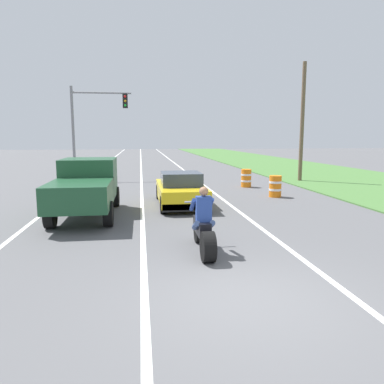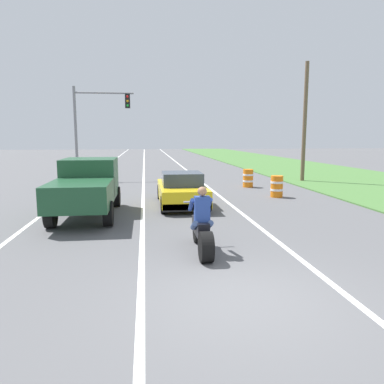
{
  "view_description": "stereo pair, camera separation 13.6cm",
  "coord_description": "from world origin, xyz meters",
  "px_view_note": "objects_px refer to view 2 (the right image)",
  "views": [
    {
      "loc": [
        -1.82,
        -5.76,
        2.77
      ],
      "look_at": [
        -0.18,
        5.84,
        1.0
      ],
      "focal_mm": 34.08,
      "sensor_mm": 36.0,
      "label": 1
    },
    {
      "loc": [
        -1.68,
        -5.78,
        2.77
      ],
      "look_at": [
        -0.18,
        5.84,
        1.0
      ],
      "focal_mm": 34.08,
      "sensor_mm": 36.0,
      "label": 2
    }
  ],
  "objects_px": {
    "motorcycle_with_rider": "(202,229)",
    "sports_car_yellow": "(182,190)",
    "traffic_light_mast_near": "(93,119)",
    "construction_barrel_nearest": "(277,186)",
    "pickup_truck_left_lane_dark_green": "(87,185)",
    "construction_barrel_mid": "(248,178)"
  },
  "relations": [
    {
      "from": "sports_car_yellow",
      "to": "construction_barrel_nearest",
      "type": "relative_size",
      "value": 4.3
    },
    {
      "from": "sports_car_yellow",
      "to": "construction_barrel_mid",
      "type": "distance_m",
      "value": 6.52
    },
    {
      "from": "pickup_truck_left_lane_dark_green",
      "to": "traffic_light_mast_near",
      "type": "relative_size",
      "value": 0.8
    },
    {
      "from": "sports_car_yellow",
      "to": "construction_barrel_nearest",
      "type": "xyz_separation_m",
      "value": [
        4.6,
        1.46,
        -0.13
      ]
    },
    {
      "from": "sports_car_yellow",
      "to": "construction_barrel_mid",
      "type": "xyz_separation_m",
      "value": [
        4.23,
        4.97,
        -0.13
      ]
    },
    {
      "from": "construction_barrel_mid",
      "to": "construction_barrel_nearest",
      "type": "bearing_deg",
      "value": -84.01
    },
    {
      "from": "motorcycle_with_rider",
      "to": "sports_car_yellow",
      "type": "distance_m",
      "value": 6.32
    },
    {
      "from": "traffic_light_mast_near",
      "to": "construction_barrel_mid",
      "type": "xyz_separation_m",
      "value": [
        8.98,
        -5.14,
        -3.44
      ]
    },
    {
      "from": "pickup_truck_left_lane_dark_green",
      "to": "construction_barrel_nearest",
      "type": "xyz_separation_m",
      "value": [
        8.1,
        3.1,
        -0.6
      ]
    },
    {
      "from": "sports_car_yellow",
      "to": "traffic_light_mast_near",
      "type": "xyz_separation_m",
      "value": [
        -4.75,
        10.11,
        3.32
      ]
    },
    {
      "from": "motorcycle_with_rider",
      "to": "traffic_light_mast_near",
      "type": "distance_m",
      "value": 17.39
    },
    {
      "from": "sports_car_yellow",
      "to": "motorcycle_with_rider",
      "type": "bearing_deg",
      "value": -91.32
    },
    {
      "from": "pickup_truck_left_lane_dark_green",
      "to": "construction_barrel_nearest",
      "type": "bearing_deg",
      "value": 20.97
    },
    {
      "from": "sports_car_yellow",
      "to": "traffic_light_mast_near",
      "type": "relative_size",
      "value": 0.72
    },
    {
      "from": "motorcycle_with_rider",
      "to": "traffic_light_mast_near",
      "type": "bearing_deg",
      "value": 105.66
    },
    {
      "from": "motorcycle_with_rider",
      "to": "sports_car_yellow",
      "type": "bearing_deg",
      "value": 88.68
    },
    {
      "from": "traffic_light_mast_near",
      "to": "construction_barrel_mid",
      "type": "distance_m",
      "value": 10.9
    },
    {
      "from": "traffic_light_mast_near",
      "to": "construction_barrel_nearest",
      "type": "xyz_separation_m",
      "value": [
        9.35,
        -8.64,
        -3.44
      ]
    },
    {
      "from": "pickup_truck_left_lane_dark_green",
      "to": "construction_barrel_mid",
      "type": "distance_m",
      "value": 10.19
    },
    {
      "from": "sports_car_yellow",
      "to": "pickup_truck_left_lane_dark_green",
      "type": "relative_size",
      "value": 0.9
    },
    {
      "from": "motorcycle_with_rider",
      "to": "traffic_light_mast_near",
      "type": "xyz_separation_m",
      "value": [
        -4.61,
        16.43,
        3.35
      ]
    },
    {
      "from": "sports_car_yellow",
      "to": "pickup_truck_left_lane_dark_green",
      "type": "distance_m",
      "value": 3.9
    }
  ]
}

